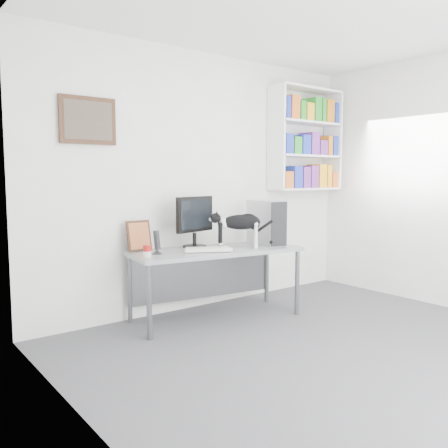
% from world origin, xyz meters
% --- Properties ---
extents(room, '(4.01, 4.01, 2.70)m').
position_xyz_m(room, '(0.00, 0.00, 1.35)').
color(room, '#4C4C50').
rests_on(room, ground).
extents(bookshelf, '(1.03, 0.28, 1.24)m').
position_xyz_m(bookshelf, '(1.40, 1.85, 1.85)').
color(bookshelf, white).
rests_on(bookshelf, room).
extents(wall_art, '(0.52, 0.04, 0.42)m').
position_xyz_m(wall_art, '(-1.30, 1.97, 1.90)').
color(wall_art, '#3F2314').
rests_on(wall_art, room).
extents(desk, '(1.75, 0.91, 0.70)m').
position_xyz_m(desk, '(-0.22, 1.52, 0.35)').
color(desk, gray).
rests_on(desk, room).
extents(monitor, '(0.53, 0.34, 0.52)m').
position_xyz_m(monitor, '(-0.33, 1.72, 0.96)').
color(monitor, black).
rests_on(monitor, desk).
extents(keyboard, '(0.48, 0.36, 0.03)m').
position_xyz_m(keyboard, '(-0.36, 1.45, 0.71)').
color(keyboard, beige).
rests_on(keyboard, desk).
extents(pc_tower, '(0.27, 0.48, 0.46)m').
position_xyz_m(pc_tower, '(0.42, 1.48, 0.92)').
color(pc_tower, silver).
rests_on(pc_tower, desk).
extents(speaker, '(0.12, 0.12, 0.23)m').
position_xyz_m(speaker, '(-0.82, 1.61, 0.81)').
color(speaker, black).
rests_on(speaker, desk).
extents(leaning_print, '(0.24, 0.10, 0.30)m').
position_xyz_m(leaning_print, '(-0.86, 1.88, 0.85)').
color(leaning_print, '#3F2314').
rests_on(leaning_print, desk).
extents(soup_can, '(0.08, 0.08, 0.10)m').
position_xyz_m(soup_can, '(-0.98, 1.51, 0.75)').
color(soup_can, '#9E110D').
rests_on(soup_can, desk).
extents(cat, '(0.55, 0.44, 0.35)m').
position_xyz_m(cat, '(-0.00, 1.42, 0.87)').
color(cat, black).
rests_on(cat, desk).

